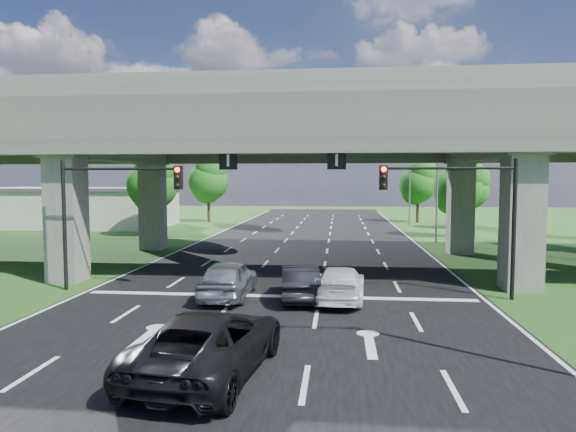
% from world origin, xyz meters
% --- Properties ---
extents(ground, '(160.00, 160.00, 0.00)m').
position_xyz_m(ground, '(0.00, 0.00, 0.00)').
color(ground, '#1C4917').
rests_on(ground, ground).
extents(road, '(18.00, 120.00, 0.03)m').
position_xyz_m(road, '(0.00, 10.00, 0.01)').
color(road, black).
rests_on(road, ground).
extents(overpass, '(80.00, 15.00, 10.00)m').
position_xyz_m(overpass, '(0.00, 12.00, 7.92)').
color(overpass, '#3A3734').
rests_on(overpass, ground).
extents(warehouse, '(20.00, 10.00, 4.00)m').
position_xyz_m(warehouse, '(-26.00, 35.00, 2.00)').
color(warehouse, '#9E9E99').
rests_on(warehouse, ground).
extents(signal_right, '(5.76, 0.54, 6.00)m').
position_xyz_m(signal_right, '(7.82, 3.94, 4.19)').
color(signal_right, black).
rests_on(signal_right, ground).
extents(signal_left, '(5.76, 0.54, 6.00)m').
position_xyz_m(signal_left, '(-7.82, 3.94, 4.19)').
color(signal_left, black).
rests_on(signal_left, ground).
extents(streetlight_far, '(3.38, 0.25, 10.00)m').
position_xyz_m(streetlight_far, '(10.10, 24.00, 5.85)').
color(streetlight_far, gray).
rests_on(streetlight_far, ground).
extents(streetlight_beyond, '(3.38, 0.25, 10.00)m').
position_xyz_m(streetlight_beyond, '(10.10, 40.00, 5.85)').
color(streetlight_beyond, gray).
rests_on(streetlight_beyond, ground).
extents(tree_left_near, '(4.50, 4.50, 7.80)m').
position_xyz_m(tree_left_near, '(-13.95, 26.00, 4.82)').
color(tree_left_near, black).
rests_on(tree_left_near, ground).
extents(tree_left_mid, '(3.91, 3.90, 6.76)m').
position_xyz_m(tree_left_mid, '(-16.95, 34.00, 4.17)').
color(tree_left_mid, black).
rests_on(tree_left_mid, ground).
extents(tree_left_far, '(4.80, 4.80, 8.32)m').
position_xyz_m(tree_left_far, '(-12.95, 42.00, 5.14)').
color(tree_left_far, black).
rests_on(tree_left_far, ground).
extents(tree_right_near, '(4.20, 4.20, 7.28)m').
position_xyz_m(tree_right_near, '(13.05, 28.00, 4.50)').
color(tree_right_near, black).
rests_on(tree_right_near, ground).
extents(tree_right_mid, '(3.91, 3.90, 6.76)m').
position_xyz_m(tree_right_mid, '(16.05, 36.00, 4.17)').
color(tree_right_mid, black).
rests_on(tree_right_mid, ground).
extents(tree_right_far, '(4.50, 4.50, 7.80)m').
position_xyz_m(tree_right_far, '(12.05, 44.00, 4.82)').
color(tree_right_far, black).
rests_on(tree_right_far, ground).
extents(car_silver, '(1.97, 4.83, 1.64)m').
position_xyz_m(car_silver, '(-2.10, 3.00, 0.85)').
color(car_silver, '#A3A4AB').
rests_on(car_silver, road).
extents(car_dark, '(1.97, 4.51, 1.44)m').
position_xyz_m(car_dark, '(1.00, 3.00, 0.75)').
color(car_dark, black).
rests_on(car_dark, road).
extents(car_white, '(2.22, 4.97, 1.41)m').
position_xyz_m(car_white, '(2.68, 3.00, 0.74)').
color(car_white, silver).
rests_on(car_white, road).
extents(car_trailing, '(3.50, 6.29, 1.66)m').
position_xyz_m(car_trailing, '(-0.73, -5.60, 0.86)').
color(car_trailing, black).
rests_on(car_trailing, road).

